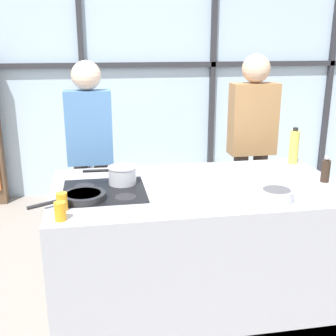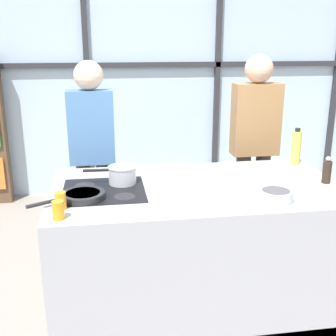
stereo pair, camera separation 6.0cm
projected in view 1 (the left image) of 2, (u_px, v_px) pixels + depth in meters
The scene contains 13 objects.
ground_plane at pixel (195, 303), 3.03m from camera, with size 18.00×18.00×0.00m, color gray.
back_window_wall at pixel (149, 76), 4.97m from camera, with size 6.40×0.10×2.80m.
demo_island at pixel (197, 247), 2.90m from camera, with size 1.90×1.03×0.90m.
spectator_far_left at pixel (90, 146), 3.46m from camera, with size 0.37×0.23×1.67m.
spectator_center_left at pixel (252, 139), 3.69m from camera, with size 0.40×0.24×1.71m.
frying_pan at pixel (83, 196), 2.52m from camera, with size 0.44×0.31×0.04m.
saucepan at pixel (122, 175), 2.79m from camera, with size 0.35×0.19×0.12m.
white_plate at pixel (254, 173), 3.01m from camera, with size 0.26×0.26×0.01m, color white.
mixing_bowl at pixel (276, 195), 2.50m from camera, with size 0.20×0.20×0.07m.
oil_bottle at pixel (294, 147), 3.23m from camera, with size 0.07×0.07×0.28m.
pepper_grinder at pixel (326, 170), 2.82m from camera, with size 0.06×0.06×0.18m.
juice_glass_near at pixel (60, 211), 2.22m from camera, with size 0.06×0.06×0.10m, color orange.
juice_glass_far at pixel (62, 202), 2.35m from camera, with size 0.06×0.06×0.10m, color orange.
Camera 1 is at (-0.64, -2.54, 1.81)m, focal length 45.00 mm.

